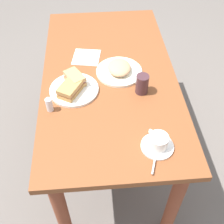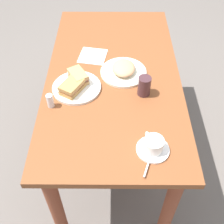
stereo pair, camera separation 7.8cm
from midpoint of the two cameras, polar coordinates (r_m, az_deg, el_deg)
name	(u,v)px [view 1 (the left image)]	position (r m, az deg, el deg)	size (l,w,h in m)	color
ground_plane	(110,150)	(2.09, -1.53, -7.62)	(6.00, 6.00, 0.00)	#675F59
dining_table	(109,90)	(1.64, -1.95, 4.49)	(1.33, 0.71, 0.72)	brown
sandwich_plate	(74,90)	(1.46, -9.12, 4.40)	(0.25, 0.25, 0.01)	white
sandwich_front	(70,89)	(1.42, -10.00, 4.47)	(0.15, 0.13, 0.05)	#B68445
sandwich_back	(75,78)	(1.48, -8.98, 6.61)	(0.13, 0.12, 0.05)	tan
coffee_saucer	(157,146)	(1.23, 7.25, -6.90)	(0.14, 0.14, 0.01)	white
coffee_cup	(158,141)	(1.20, 7.37, -5.83)	(0.11, 0.08, 0.06)	white
spoon	(155,160)	(1.18, 6.66, -9.64)	(0.10, 0.04, 0.01)	silver
side_plate	(119,71)	(1.56, -0.02, 8.13)	(0.25, 0.25, 0.01)	white
side_food_pile	(119,67)	(1.54, -0.02, 8.96)	(0.15, 0.12, 0.04)	tan
napkin	(86,57)	(1.67, -6.51, 10.82)	(0.15, 0.15, 0.00)	white
salt_shaker	(49,105)	(1.37, -14.05, 1.37)	(0.03, 0.03, 0.07)	silver
drinking_glass	(142,84)	(1.42, 4.48, 5.55)	(0.06, 0.06, 0.10)	#452A2F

